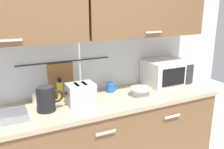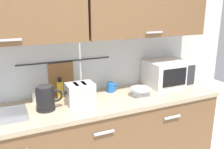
{
  "view_description": "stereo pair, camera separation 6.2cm",
  "coord_description": "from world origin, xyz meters",
  "px_view_note": "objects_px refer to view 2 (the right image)",
  "views": [
    {
      "loc": [
        -0.76,
        -1.65,
        1.74
      ],
      "look_at": [
        0.23,
        0.33,
        1.12
      ],
      "focal_mm": 39.5,
      "sensor_mm": 36.0,
      "label": 1
    },
    {
      "loc": [
        -0.7,
        -1.68,
        1.74
      ],
      "look_at": [
        0.23,
        0.33,
        1.12
      ],
      "focal_mm": 39.5,
      "sensor_mm": 36.0,
      "label": 2
    }
  ],
  "objects_px": {
    "mug_near_sink": "(37,96)",
    "mug_by_kettle": "(111,87)",
    "mixing_bowl": "(141,91)",
    "toaster": "(80,94)",
    "microwave": "(167,73)",
    "electric_kettle": "(46,98)",
    "dish_soap_bottle": "(60,89)"
  },
  "relations": [
    {
      "from": "mixing_bowl",
      "to": "mug_near_sink",
      "type": "bearing_deg",
      "value": 164.01
    },
    {
      "from": "electric_kettle",
      "to": "mug_near_sink",
      "type": "distance_m",
      "value": 0.24
    },
    {
      "from": "mug_near_sink",
      "to": "toaster",
      "type": "distance_m",
      "value": 0.41
    },
    {
      "from": "electric_kettle",
      "to": "toaster",
      "type": "relative_size",
      "value": 0.89
    },
    {
      "from": "mug_near_sink",
      "to": "dish_soap_bottle",
      "type": "bearing_deg",
      "value": -0.13
    },
    {
      "from": "microwave",
      "to": "electric_kettle",
      "type": "relative_size",
      "value": 2.03
    },
    {
      "from": "toaster",
      "to": "mug_by_kettle",
      "type": "relative_size",
      "value": 2.13
    },
    {
      "from": "mixing_bowl",
      "to": "toaster",
      "type": "bearing_deg",
      "value": 175.84
    },
    {
      "from": "mug_near_sink",
      "to": "mug_by_kettle",
      "type": "bearing_deg",
      "value": -4.06
    },
    {
      "from": "dish_soap_bottle",
      "to": "toaster",
      "type": "relative_size",
      "value": 0.77
    },
    {
      "from": "microwave",
      "to": "mixing_bowl",
      "type": "relative_size",
      "value": 2.15
    },
    {
      "from": "dish_soap_bottle",
      "to": "mug_by_kettle",
      "type": "distance_m",
      "value": 0.51
    },
    {
      "from": "mixing_bowl",
      "to": "mug_by_kettle",
      "type": "bearing_deg",
      "value": 134.86
    },
    {
      "from": "microwave",
      "to": "dish_soap_bottle",
      "type": "bearing_deg",
      "value": 175.03
    },
    {
      "from": "mug_by_kettle",
      "to": "dish_soap_bottle",
      "type": "bearing_deg",
      "value": 174.27
    },
    {
      "from": "mixing_bowl",
      "to": "toaster",
      "type": "xyz_separation_m",
      "value": [
        -0.59,
        0.04,
        0.05
      ]
    },
    {
      "from": "electric_kettle",
      "to": "dish_soap_bottle",
      "type": "distance_m",
      "value": 0.28
    },
    {
      "from": "microwave",
      "to": "electric_kettle",
      "type": "xyz_separation_m",
      "value": [
        -1.32,
        -0.13,
        -0.03
      ]
    },
    {
      "from": "dish_soap_bottle",
      "to": "mixing_bowl",
      "type": "xyz_separation_m",
      "value": [
        0.72,
        -0.27,
        -0.04
      ]
    },
    {
      "from": "mug_near_sink",
      "to": "toaster",
      "type": "xyz_separation_m",
      "value": [
        0.34,
        -0.22,
        0.05
      ]
    },
    {
      "from": "mug_near_sink",
      "to": "mixing_bowl",
      "type": "xyz_separation_m",
      "value": [
        0.93,
        -0.27,
        -0.0
      ]
    },
    {
      "from": "electric_kettle",
      "to": "toaster",
      "type": "distance_m",
      "value": 0.3
    },
    {
      "from": "electric_kettle",
      "to": "mug_by_kettle",
      "type": "bearing_deg",
      "value": 14.59
    },
    {
      "from": "dish_soap_bottle",
      "to": "mug_near_sink",
      "type": "height_order",
      "value": "dish_soap_bottle"
    },
    {
      "from": "microwave",
      "to": "mug_by_kettle",
      "type": "xyz_separation_m",
      "value": [
        -0.65,
        0.05,
        -0.09
      ]
    },
    {
      "from": "toaster",
      "to": "mug_near_sink",
      "type": "bearing_deg",
      "value": 146.6
    },
    {
      "from": "mixing_bowl",
      "to": "toaster",
      "type": "height_order",
      "value": "toaster"
    },
    {
      "from": "mug_near_sink",
      "to": "mixing_bowl",
      "type": "distance_m",
      "value": 0.97
    },
    {
      "from": "mug_near_sink",
      "to": "mug_by_kettle",
      "type": "height_order",
      "value": "same"
    },
    {
      "from": "microwave",
      "to": "mug_near_sink",
      "type": "height_order",
      "value": "microwave"
    },
    {
      "from": "mug_near_sink",
      "to": "toaster",
      "type": "relative_size",
      "value": 0.47
    },
    {
      "from": "electric_kettle",
      "to": "dish_soap_bottle",
      "type": "bearing_deg",
      "value": 52.54
    }
  ]
}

